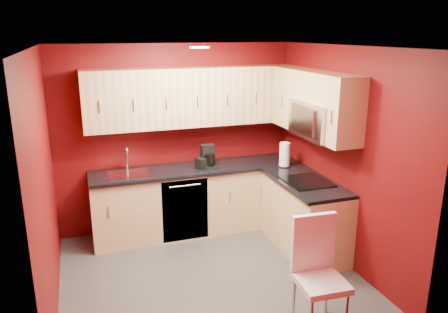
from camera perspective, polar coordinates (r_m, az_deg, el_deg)
floor at (r=5.08m, az=-1.83°, el=-15.34°), size 3.20×3.20×0.00m
ceiling at (r=4.34m, az=-2.14°, el=14.13°), size 3.20×3.20×0.00m
wall_back at (r=5.95m, az=-6.17°, el=2.41°), size 3.20×0.00×3.20m
wall_front at (r=3.24m, az=5.84°, el=-9.49°), size 3.20×0.00×3.20m
wall_left at (r=4.39m, az=-22.41°, el=-3.71°), size 0.00×3.00×3.00m
wall_right at (r=5.22m, az=15.08°, el=0.00°), size 0.00×3.00×3.00m
base_cabinets_back at (r=5.97m, az=-3.41°, el=-5.71°), size 2.80×0.60×0.87m
base_cabinets_right at (r=5.54m, az=10.42°, el=-7.72°), size 0.60×1.30×0.87m
countertop_back at (r=5.80m, az=-3.45°, el=-1.58°), size 2.80×0.63×0.04m
countertop_right at (r=5.36m, az=10.60°, el=-3.34°), size 0.63×1.27×0.04m
upper_cabinets_back at (r=5.72m, az=-3.98°, el=7.79°), size 2.80×0.35×0.75m
upper_cabinets_right at (r=5.37m, az=11.39°, el=7.63°), size 0.35×1.55×0.75m
microwave at (r=5.18m, az=12.28°, el=4.74°), size 0.42×0.76×0.42m
cooktop at (r=5.32m, az=10.75°, el=-3.21°), size 0.50×0.55×0.01m
sink at (r=5.64m, az=-12.35°, el=-1.86°), size 0.52×0.42×0.35m
dishwasher_front at (r=5.65m, az=-5.08°, el=-7.03°), size 0.60×0.02×0.82m
downlight at (r=4.63m, az=-3.23°, el=14.05°), size 0.20×0.20×0.01m
coffee_maker at (r=5.74m, az=-1.93°, el=-0.00°), size 0.21×0.26×0.30m
napkin_holder at (r=5.71m, az=-2.92°, el=-0.90°), size 0.17×0.17×0.14m
paper_towel at (r=5.83m, az=7.92°, el=0.24°), size 0.19×0.19×0.32m
dining_chair at (r=4.16m, az=12.59°, el=-15.03°), size 0.45×0.47×1.05m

